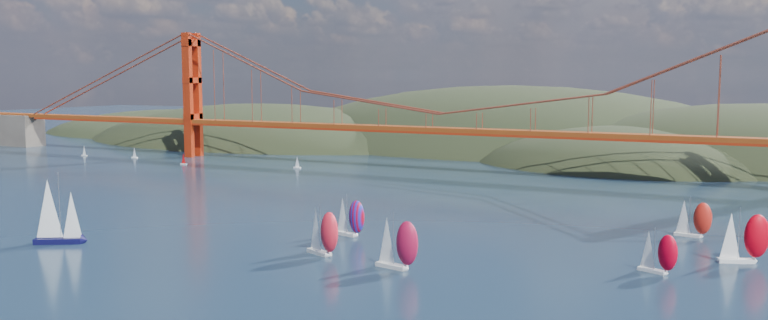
{
  "coord_description": "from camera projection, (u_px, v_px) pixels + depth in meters",
  "views": [
    {
      "loc": [
        106.82,
        -80.7,
        36.25
      ],
      "look_at": [
        21.0,
        90.0,
        14.62
      ],
      "focal_mm": 35.0,
      "sensor_mm": 36.0,
      "label": 1
    }
  ],
  "objects": [
    {
      "name": "ground",
      "position": [
        26.0,
        296.0,
        123.4
      ],
      "size": [
        1200.0,
        1200.0,
        0.0
      ],
      "primitive_type": "plane",
      "color": "black",
      "rests_on": "ground"
    },
    {
      "name": "headlands",
      "position": [
        609.0,
        180.0,
        351.79
      ],
      "size": [
        725.0,
        225.0,
        96.0
      ],
      "color": "black",
      "rests_on": "ground"
    },
    {
      "name": "bridge",
      "position": [
        438.0,
        86.0,
        280.35
      ],
      "size": [
        552.0,
        12.0,
        55.0
      ],
      "color": "maroon",
      "rests_on": "ground"
    },
    {
      "name": "sloop_navy",
      "position": [
        55.0,
        212.0,
        161.44
      ],
      "size": [
        10.69,
        9.09,
        15.64
      ],
      "rotation": [
        0.0,
        0.0,
        0.55
      ],
      "color": "black",
      "rests_on": "ground"
    },
    {
      "name": "racer_0",
      "position": [
        322.0,
        231.0,
        151.14
      ],
      "size": [
        9.34,
        6.4,
        10.45
      ],
      "rotation": [
        0.0,
        0.0,
        -0.4
      ],
      "color": "silver",
      "rests_on": "ground"
    },
    {
      "name": "racer_1",
      "position": [
        396.0,
        242.0,
        140.37
      ],
      "size": [
        9.56,
        5.09,
        10.72
      ],
      "rotation": [
        0.0,
        0.0,
        -0.21
      ],
      "color": "silver",
      "rests_on": "ground"
    },
    {
      "name": "racer_2",
      "position": [
        657.0,
        252.0,
        137.42
      ],
      "size": [
        7.63,
        5.11,
        8.54
      ],
      "rotation": [
        0.0,
        0.0,
        -0.38
      ],
      "color": "white",
      "rests_on": "ground"
    },
    {
      "name": "racer_3",
      "position": [
        693.0,
        218.0,
        168.28
      ],
      "size": [
        8.14,
        4.15,
        9.15
      ],
      "rotation": [
        0.0,
        0.0,
        -0.18
      ],
      "color": "silver",
      "rests_on": "ground"
    },
    {
      "name": "racer_4",
      "position": [
        743.0,
        237.0,
        144.86
      ],
      "size": [
        9.76,
        6.47,
        10.91
      ],
      "rotation": [
        0.0,
        0.0,
        0.37
      ],
      "color": "white",
      "rests_on": "ground"
    },
    {
      "name": "racer_rwb",
      "position": [
        349.0,
        216.0,
        169.26
      ],
      "size": [
        8.54,
        4.71,
        9.57
      ],
      "rotation": [
        0.0,
        0.0,
        -0.23
      ],
      "color": "silver",
      "rests_on": "ground"
    },
    {
      "name": "distant_boat_0",
      "position": [
        84.0,
        151.0,
        338.22
      ],
      "size": [
        3.0,
        2.0,
        4.7
      ],
      "color": "silver",
      "rests_on": "ground"
    },
    {
      "name": "distant_boat_1",
      "position": [
        134.0,
        153.0,
        329.41
      ],
      "size": [
        3.0,
        2.0,
        4.7
      ],
      "color": "silver",
      "rests_on": "ground"
    },
    {
      "name": "distant_boat_2",
      "position": [
        184.0,
        159.0,
        305.42
      ],
      "size": [
        3.0,
        2.0,
        4.7
      ],
      "color": "silver",
      "rests_on": "ground"
    },
    {
      "name": "distant_boat_3",
      "position": [
        297.0,
        162.0,
        293.36
      ],
      "size": [
        3.0,
        2.0,
        4.7
      ],
      "color": "silver",
      "rests_on": "ground"
    }
  ]
}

